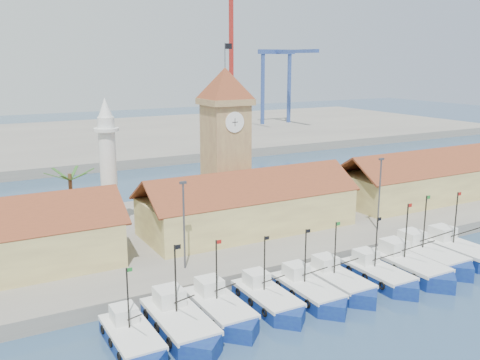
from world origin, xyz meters
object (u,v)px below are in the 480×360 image
boat_5 (339,283)px  clock_tower (225,140)px  minaret (108,165)px  boat_0 (133,341)px

boat_5 → clock_tower: 25.89m
minaret → boat_5: bearing=-58.8°
clock_tower → minaret: clock_tower is taller
boat_5 → minaret: 30.97m
boat_0 → clock_tower: 33.70m
clock_tower → minaret: size_ratio=1.39×
boat_0 → boat_5: (21.13, 0.72, 0.03)m
clock_tower → boat_0: bearing=-130.8°
clock_tower → boat_5: bearing=-89.1°
boat_0 → boat_5: 21.14m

